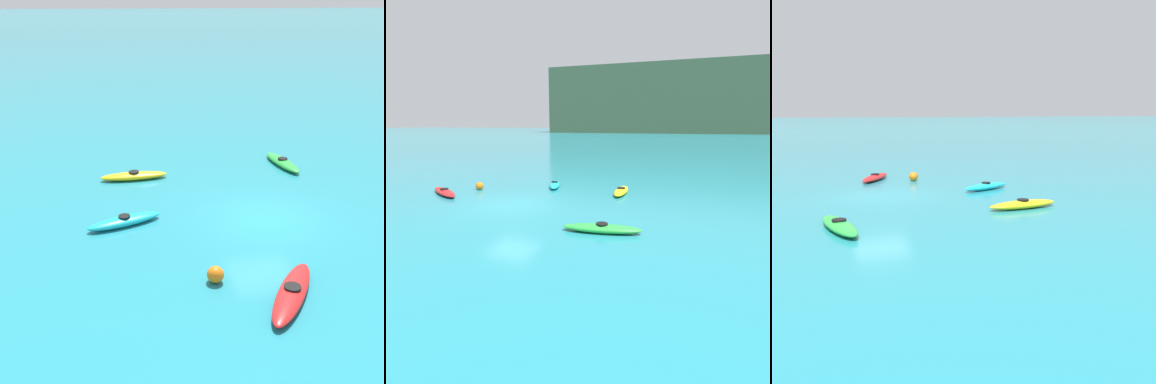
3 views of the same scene
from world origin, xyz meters
TOP-DOWN VIEW (x-y plane):
  - ground_plane at (0.00, 0.00)m, footprint 600.00×600.00m
  - headland_cliff at (-3.08, 150.63)m, footprint 109.11×44.62m
  - kayak_yellow at (4.78, 4.60)m, footprint 0.87×2.97m
  - kayak_green at (5.56, -2.54)m, footprint 3.15×1.18m
  - kayak_cyan at (0.19, 5.15)m, footprint 1.58×2.80m
  - kayak_red at (-5.01, 0.80)m, footprint 3.13×2.36m
  - buoy_orange at (-3.94, 2.70)m, footprint 0.50×0.50m

SIDE VIEW (x-z plane):
  - ground_plane at x=0.00m, z-range 0.00..0.00m
  - kayak_red at x=-5.01m, z-range -0.02..0.35m
  - kayak_green at x=5.56m, z-range -0.02..0.35m
  - kayak_cyan at x=0.19m, z-range -0.02..0.35m
  - kayak_yellow at x=4.78m, z-range -0.02..0.35m
  - buoy_orange at x=-3.94m, z-range 0.00..0.50m
  - headland_cliff at x=-3.08m, z-range 0.00..29.79m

